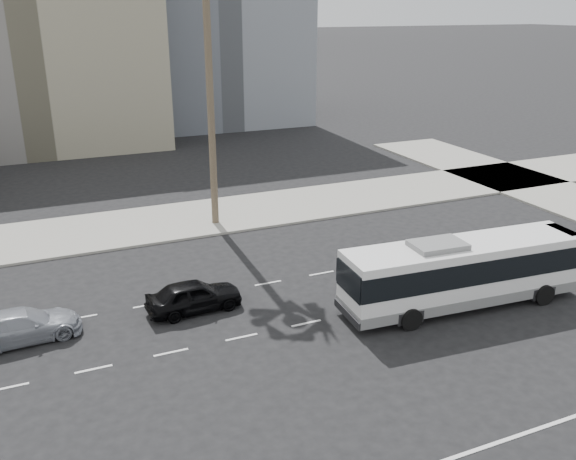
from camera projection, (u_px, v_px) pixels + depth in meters
ground at (366, 311)px, 27.91m from camera, size 700.00×700.00×0.00m
sidewalk_north at (249, 211)px, 41.22m from camera, size 120.00×7.00×0.15m
midrise_beige_west at (25, 51)px, 59.01m from camera, size 24.00×18.00×18.00m
midrise_gray_center at (203, 6)px, 71.16m from camera, size 20.00×20.00×26.00m
city_bus at (463, 270)px, 27.87m from camera, size 11.69×3.36×3.32m
car_a at (194, 296)px, 27.69m from camera, size 1.96×4.41×1.47m
car_b at (22, 326)px, 25.21m from camera, size 2.25×4.83×1.37m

